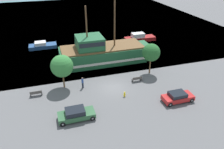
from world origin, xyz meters
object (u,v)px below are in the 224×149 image
object	(u,v)px
moored_boat_outer	(42,46)
parked_car_curb_mid	(76,114)
parked_car_curb_front	(178,97)
bench_promenade_east	(137,79)
pedestrian_walking_near	(83,82)
pirate_ship	(101,52)
bench_promenade_west	(36,93)
fire_hydrant	(125,94)
moored_boat_dockside	(139,38)

from	to	relation	value
moored_boat_outer	parked_car_curb_mid	world-z (taller)	parked_car_curb_mid
parked_car_curb_front	bench_promenade_east	size ratio (longest dim) A/B	2.64
bench_promenade_east	pedestrian_walking_near	xyz separation A→B (m)	(-8.65, 0.69, 0.49)
pirate_ship	parked_car_curb_front	bearing A→B (deg)	-66.73
parked_car_curb_mid	parked_car_curb_front	bearing A→B (deg)	-1.68
moored_boat_outer	bench_promenade_west	world-z (taller)	moored_boat_outer
parked_car_curb_mid	fire_hydrant	bearing A→B (deg)	20.94
moored_boat_dockside	bench_promenade_west	xyz separation A→B (m)	(-23.52, -17.10, -0.26)
moored_boat_dockside	parked_car_curb_front	xyz separation A→B (m)	(-4.81, -24.24, 0.01)
pirate_ship	moored_boat_outer	size ratio (longest dim) A/B	2.92
bench_promenade_east	parked_car_curb_mid	bearing A→B (deg)	-149.74
moored_boat_dockside	moored_boat_outer	size ratio (longest dim) A/B	1.24
pirate_ship	moored_boat_dockside	xyz separation A→B (m)	(11.53, 8.63, -1.22)
pirate_ship	pedestrian_walking_near	xyz separation A→B (m)	(-5.16, -8.24, -0.99)
pirate_ship	pedestrian_walking_near	distance (m)	9.78
pirate_ship	parked_car_curb_front	world-z (taller)	pirate_ship
fire_hydrant	moored_boat_outer	bearing A→B (deg)	114.89
moored_boat_outer	pedestrian_walking_near	bearing A→B (deg)	-74.00
moored_boat_outer	pirate_ship	bearing A→B (deg)	-45.22
moored_boat_dockside	bench_promenade_west	bearing A→B (deg)	-143.98
moored_boat_dockside	parked_car_curb_front	distance (m)	24.72
pirate_ship	bench_promenade_west	xyz separation A→B (m)	(-11.99, -8.47, -1.48)
bench_promenade_east	parked_car_curb_front	bearing A→B (deg)	-64.18
parked_car_curb_mid	pedestrian_walking_near	xyz separation A→B (m)	(2.10, 6.96, 0.20)
moored_boat_dockside	pirate_ship	bearing A→B (deg)	-143.17
parked_car_curb_front	fire_hydrant	bearing A→B (deg)	153.94
moored_boat_dockside	bench_promenade_west	size ratio (longest dim) A/B	4.33
moored_boat_dockside	parked_car_curb_mid	size ratio (longest dim) A/B	1.61
bench_promenade_east	pedestrian_walking_near	size ratio (longest dim) A/B	0.91
moored_boat_dockside	pedestrian_walking_near	size ratio (longest dim) A/B	4.02
moored_boat_dockside	moored_boat_outer	xyz separation A→B (m)	(-22.11, 2.03, -0.17)
pirate_ship	parked_car_curb_mid	distance (m)	16.89
parked_car_curb_mid	bench_promenade_west	world-z (taller)	parked_car_curb_mid
parked_car_curb_front	moored_boat_outer	bearing A→B (deg)	123.36
parked_car_curb_front	pedestrian_walking_near	size ratio (longest dim) A/B	2.39
pirate_ship	bench_promenade_east	distance (m)	9.70
moored_boat_dockside	moored_boat_outer	world-z (taller)	moored_boat_dockside
pirate_ship	parked_car_curb_mid	world-z (taller)	pirate_ship
moored_boat_dockside	parked_car_curb_mid	distance (m)	30.35
bench_promenade_west	parked_car_curb_mid	bearing A→B (deg)	-54.92
parked_car_curb_front	bench_promenade_west	bearing A→B (deg)	159.09
moored_boat_outer	pedestrian_walking_near	world-z (taller)	pedestrian_walking_near
moored_boat_outer	parked_car_curb_front	distance (m)	31.45
parked_car_curb_front	bench_promenade_east	world-z (taller)	parked_car_curb_front
moored_boat_dockside	parked_car_curb_front	world-z (taller)	moored_boat_dockside
parked_car_curb_front	pedestrian_walking_near	distance (m)	13.98
moored_boat_dockside	bench_promenade_west	world-z (taller)	moored_boat_dockside
moored_boat_dockside	pedestrian_walking_near	distance (m)	23.74
pedestrian_walking_near	fire_hydrant	bearing A→B (deg)	-38.13
pirate_ship	parked_car_curb_front	size ratio (longest dim) A/B	3.96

